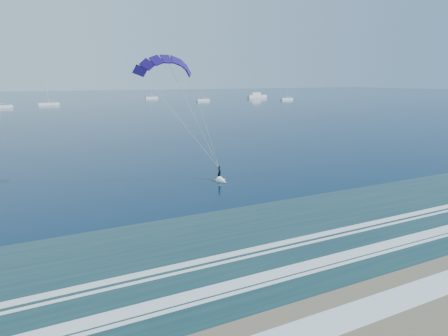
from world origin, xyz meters
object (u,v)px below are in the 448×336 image
object	(u,v)px
sailboat_3	(49,104)
sailboat_6	(287,99)
kitesurfer_rig	(196,119)
motor_yacht	(257,96)
sailboat_4	(151,98)
sailboat_5	(203,100)

from	to	relation	value
sailboat_3	sailboat_6	world-z (taller)	sailboat_3
kitesurfer_rig	sailboat_6	bearing A→B (deg)	51.28
kitesurfer_rig	motor_yacht	size ratio (longest dim) A/B	1.19
sailboat_3	sailboat_4	world-z (taller)	sailboat_3
sailboat_6	kitesurfer_rig	bearing A→B (deg)	-128.72
kitesurfer_rig	sailboat_3	size ratio (longest dim) A/B	1.28
motor_yacht	sailboat_5	world-z (taller)	sailboat_5
kitesurfer_rig	sailboat_5	bearing A→B (deg)	65.65
motor_yacht	sailboat_6	xyz separation A→B (m)	(3.79, -29.00, -0.80)
sailboat_5	sailboat_6	world-z (taller)	sailboat_6
motor_yacht	sailboat_5	size ratio (longest dim) A/B	1.29
motor_yacht	sailboat_6	size ratio (longest dim) A/B	1.24
motor_yacht	sailboat_4	world-z (taller)	sailboat_4
sailboat_3	sailboat_5	distance (m)	82.20
sailboat_3	sailboat_4	xyz separation A→B (m)	(64.48, 41.03, -0.01)
sailboat_3	sailboat_5	size ratio (longest dim) A/B	1.20
motor_yacht	sailboat_3	bearing A→B (deg)	-172.69
kitesurfer_rig	sailboat_4	xyz separation A→B (m)	(60.00, 214.48, -7.62)
kitesurfer_rig	sailboat_6	world-z (taller)	kitesurfer_rig
sailboat_3	sailboat_5	world-z (taller)	sailboat_3
sailboat_6	sailboat_3	bearing A→B (deg)	174.72
motor_yacht	kitesurfer_rig	bearing A→B (deg)	-123.40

